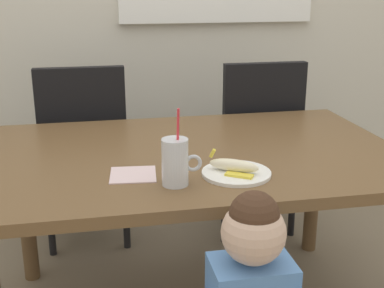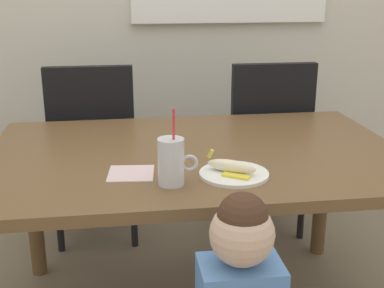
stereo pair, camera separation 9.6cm
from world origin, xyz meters
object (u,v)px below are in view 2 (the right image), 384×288
Objects in this scene: milk_cup at (171,164)px; snack_plate at (234,174)px; dining_chair_right at (265,139)px; dining_chair_left at (94,144)px; peeled_banana at (232,167)px; dining_table at (197,171)px; paper_napkin at (131,173)px.

milk_cup is 1.09× the size of snack_plate.
dining_chair_left is at bearing -2.54° from dining_chair_right.
snack_plate is 1.38× the size of peeled_banana.
milk_cup is at bearing -111.90° from dining_table.
milk_cup is 0.21m from peeled_banana.
peeled_banana is 0.34m from paper_napkin.
snack_plate is at bearing 11.50° from milk_cup.
dining_table is 0.85m from dining_chair_right.
dining_chair_left reaches higher than peeled_banana.
peeled_banana is 1.11× the size of paper_napkin.
snack_plate is (0.08, -0.27, 0.09)m from dining_table.
dining_chair_left reaches higher than dining_table.
snack_plate is at bearing 116.71° from dining_chair_left.
peeled_banana is (-0.40, -0.97, 0.22)m from dining_chair_right.
dining_table is at bearing 55.81° from dining_chair_right.
dining_chair_left is 1.15m from peeled_banana.
milk_cup reaches higher than dining_chair_right.
peeled_banana is at bearing -10.76° from paper_napkin.
dining_chair_right is at bearing 55.81° from dining_table.
milk_cup is 1.68× the size of paper_napkin.
dining_chair_right reaches higher than peeled_banana.
dining_chair_left is at bearing 116.42° from peeled_banana.
peeled_banana is at bearing -74.49° from dining_table.
dining_table is at bearing 39.90° from paper_napkin.
dining_table is 1.62× the size of dining_chair_left.
dining_chair_right is 1.06m from snack_plate.
dining_chair_right reaches higher than snack_plate.
milk_cup is at bearing 59.36° from dining_chair_right.
milk_cup is 1.51× the size of peeled_banana.
dining_chair_left is 1.15m from snack_plate.
dining_chair_right is at bearing 51.34° from paper_napkin.
dining_table is 6.18× the size of milk_cup.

